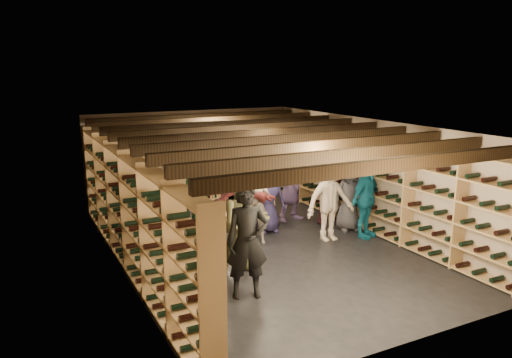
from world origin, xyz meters
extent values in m
plane|color=black|center=(0.00, 0.00, 0.00)|extent=(8.00, 8.00, 0.00)
cube|color=#B5A28C|center=(0.00, 4.00, 1.20)|extent=(5.50, 0.02, 2.40)
cube|color=#B5A28C|center=(0.00, -4.00, 1.20)|extent=(5.50, 0.02, 2.40)
cube|color=#B5A28C|center=(-2.75, 0.00, 1.20)|extent=(0.02, 8.00, 2.40)
cube|color=#B5A28C|center=(2.75, 0.00, 1.20)|extent=(0.02, 8.00, 2.40)
cube|color=beige|center=(0.00, 0.00, 2.40)|extent=(5.50, 8.00, 0.01)
cube|color=black|center=(0.00, -3.50, 2.26)|extent=(5.40, 0.12, 0.18)
cube|color=black|center=(0.00, -2.62, 2.26)|extent=(5.40, 0.12, 0.18)
cube|color=black|center=(0.00, -1.75, 2.26)|extent=(5.40, 0.12, 0.18)
cube|color=black|center=(0.00, -0.88, 2.26)|extent=(5.40, 0.12, 0.18)
cube|color=black|center=(0.00, 0.00, 2.26)|extent=(5.40, 0.12, 0.18)
cube|color=black|center=(0.00, 0.88, 2.26)|extent=(5.40, 0.12, 0.18)
cube|color=black|center=(0.00, 1.75, 2.26)|extent=(5.40, 0.12, 0.18)
cube|color=black|center=(0.00, 2.62, 2.26)|extent=(5.40, 0.12, 0.18)
cube|color=black|center=(0.00, 3.50, 2.26)|extent=(5.40, 0.12, 0.18)
cube|color=tan|center=(-2.57, 0.00, 1.07)|extent=(0.32, 7.50, 2.15)
cube|color=tan|center=(2.57, 0.00, 1.07)|extent=(0.32, 7.50, 2.15)
cube|color=tan|center=(0.00, 3.83, 1.07)|extent=(4.70, 0.30, 2.15)
cube|color=tan|center=(0.66, 1.30, 0.09)|extent=(0.52, 0.36, 0.17)
cube|color=tan|center=(0.66, 1.30, 0.26)|extent=(0.52, 0.36, 0.17)
cube|color=tan|center=(0.66, 1.30, 0.43)|extent=(0.52, 0.36, 0.17)
cube|color=tan|center=(0.66, 1.30, 0.59)|extent=(0.52, 0.36, 0.17)
cube|color=tan|center=(0.13, 1.30, 0.09)|extent=(0.55, 0.41, 0.17)
cube|color=tan|center=(0.13, 1.30, 0.26)|extent=(0.55, 0.41, 0.17)
cube|color=tan|center=(0.13, 1.30, 0.43)|extent=(0.55, 0.41, 0.17)
cube|color=tan|center=(0.07, 1.90, 0.09)|extent=(0.56, 0.44, 0.17)
imported|color=black|center=(-1.23, -1.84, 0.89)|extent=(0.75, 0.60, 1.78)
imported|color=brown|center=(-0.90, -1.06, 0.91)|extent=(0.95, 0.78, 1.82)
imported|color=beige|center=(1.41, -0.28, 0.88)|extent=(1.14, 0.66, 1.75)
imported|color=#11637F|center=(2.18, -0.46, 0.82)|extent=(1.04, 0.71, 1.64)
imported|color=maroon|center=(-0.48, 0.05, 0.88)|extent=(1.71, 0.97, 1.76)
imported|color=#221E43|center=(0.54, 0.78, 0.76)|extent=(0.80, 0.58, 1.53)
imported|color=gray|center=(0.02, 0.29, 0.75)|extent=(0.64, 0.54, 1.50)
imported|color=#491C24|center=(2.18, 0.64, 0.88)|extent=(0.97, 0.83, 1.75)
imported|color=beige|center=(-1.64, 0.34, 0.94)|extent=(1.31, 0.89, 1.88)
imported|color=#2A502C|center=(-1.06, 1.30, 0.75)|extent=(0.89, 0.39, 1.50)
imported|color=#7D629B|center=(1.43, 1.30, 0.83)|extent=(1.59, 0.74, 1.65)
imported|color=#37373D|center=(2.18, 0.09, 0.75)|extent=(0.80, 0.60, 1.49)
camera|label=1|loc=(-4.38, -8.31, 3.49)|focal=35.00mm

